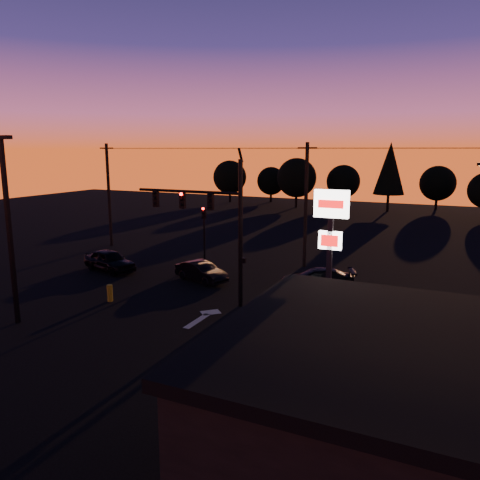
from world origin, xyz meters
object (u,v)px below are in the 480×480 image
(parking_lot_light, at_px, (8,218))
(car_mid, at_px, (201,271))
(suv_parked, at_px, (299,379))
(bollard, at_px, (110,293))
(traffic_signal_mast, at_px, (214,216))
(pylon_sign, at_px, (330,233))
(car_left, at_px, (110,260))
(car_right, at_px, (316,279))
(secondary_signal, at_px, (204,227))

(parking_lot_light, distance_m, car_mid, 12.28)
(suv_parked, bearing_deg, bollard, 145.08)
(traffic_signal_mast, xyz_separation_m, pylon_sign, (7.10, -2.49, -0.02))
(traffic_signal_mast, distance_m, pylon_sign, 7.52)
(pylon_sign, bearing_deg, bollard, 179.44)
(car_left, height_order, car_right, car_left)
(suv_parked, bearing_deg, parking_lot_light, 164.65)
(car_mid, bearing_deg, car_right, -61.09)
(secondary_signal, distance_m, car_left, 7.18)
(pylon_sign, height_order, suv_parked, pylon_sign)
(pylon_sign, xyz_separation_m, car_right, (-2.57, 7.22, -4.24))
(parking_lot_light, distance_m, car_right, 17.34)
(secondary_signal, distance_m, parking_lot_light, 14.90)
(traffic_signal_mast, xyz_separation_m, parking_lot_light, (-7.40, -6.99, 0.33))
(car_left, distance_m, suv_parked, 20.60)
(bollard, relative_size, car_left, 0.22)
(car_mid, bearing_deg, traffic_signal_mast, -121.27)
(parking_lot_light, bearing_deg, traffic_signal_mast, 43.37)
(secondary_signal, xyz_separation_m, parking_lot_light, (-2.50, -14.49, 2.41))
(secondary_signal, xyz_separation_m, bollard, (-0.59, -9.86, -2.38))
(secondary_signal, bearing_deg, car_right, -16.35)
(traffic_signal_mast, bearing_deg, pylon_sign, -19.36)
(pylon_sign, xyz_separation_m, bollard, (-12.59, 0.12, -4.44))
(car_left, xyz_separation_m, suv_parked, (17.56, -10.77, -0.11))
(traffic_signal_mast, distance_m, parking_lot_light, 10.19)
(traffic_signal_mast, height_order, secondary_signal, traffic_signal_mast)
(suv_parked, bearing_deg, car_mid, 120.45)
(car_left, height_order, suv_parked, car_left)
(bollard, distance_m, car_left, 7.02)
(secondary_signal, height_order, pylon_sign, pylon_sign)
(traffic_signal_mast, relative_size, secondary_signal, 1.97)
(parking_lot_light, height_order, car_right, parking_lot_light)
(car_left, relative_size, car_right, 0.95)
(parking_lot_light, relative_size, pylon_sign, 1.34)
(traffic_signal_mast, bearing_deg, parking_lot_light, -136.63)
(car_right, relative_size, suv_parked, 1.00)
(traffic_signal_mast, bearing_deg, car_left, 163.59)
(parking_lot_light, height_order, suv_parked, parking_lot_light)
(traffic_signal_mast, height_order, parking_lot_light, parking_lot_light)
(car_left, bearing_deg, car_mid, -71.26)
(car_left, distance_m, car_right, 14.68)
(suv_parked, bearing_deg, secondary_signal, 116.83)
(secondary_signal, relative_size, car_left, 0.99)
(bollard, xyz_separation_m, car_right, (10.02, 7.10, 0.19))
(bollard, distance_m, car_mid, 6.38)
(pylon_sign, relative_size, bollard, 7.11)
(car_mid, relative_size, suv_parked, 0.85)
(secondary_signal, height_order, car_left, secondary_signal)
(secondary_signal, distance_m, suv_parked, 19.83)
(traffic_signal_mast, bearing_deg, suv_parked, -46.15)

